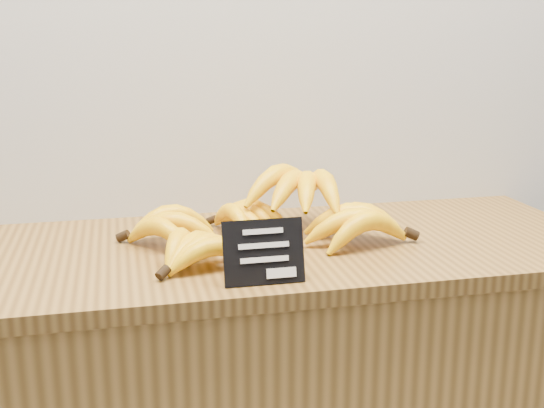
{
  "coord_description": "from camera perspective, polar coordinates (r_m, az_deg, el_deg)",
  "views": [
    {
      "loc": [
        -0.46,
        1.51,
        1.33
      ],
      "look_at": [
        -0.18,
        2.7,
        1.02
      ],
      "focal_mm": 45.0,
      "sensor_mm": 36.0,
      "label": 1
    }
  ],
  "objects": [
    {
      "name": "banana_pile",
      "position": [
        1.33,
        0.01,
        -1.14
      ],
      "size": [
        0.57,
        0.36,
        0.13
      ],
      "color": "yellow",
      "rests_on": "counter_top"
    },
    {
      "name": "counter_top",
      "position": [
        1.34,
        -0.48,
        -3.85
      ],
      "size": [
        1.34,
        0.54,
        0.03
      ],
      "primitive_type": "cube",
      "color": "brown",
      "rests_on": "counter"
    },
    {
      "name": "chalkboard_sign",
      "position": [
        1.11,
        -0.69,
        -4.04
      ],
      "size": [
        0.13,
        0.03,
        0.1
      ],
      "primitive_type": "cube",
      "rotation": [
        -0.27,
        0.0,
        0.0
      ],
      "color": "black",
      "rests_on": "counter_top"
    }
  ]
}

